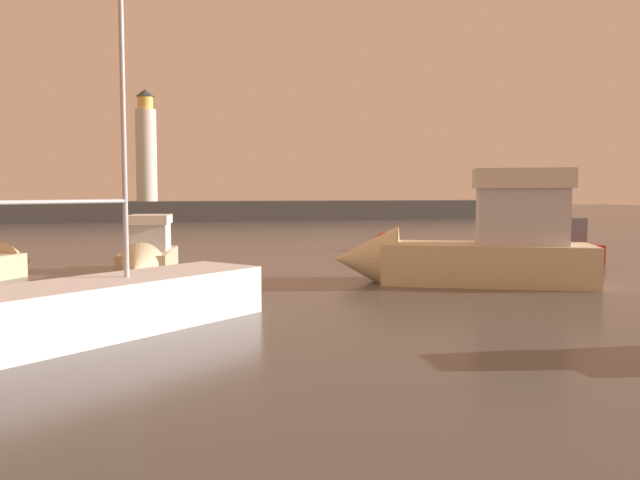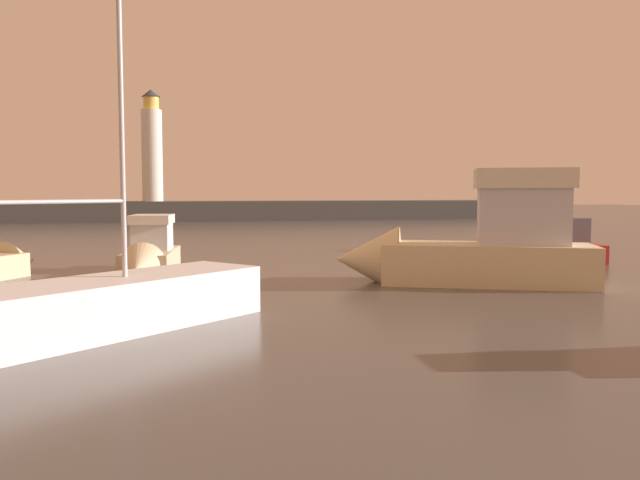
{
  "view_description": "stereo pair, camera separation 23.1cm",
  "coord_description": "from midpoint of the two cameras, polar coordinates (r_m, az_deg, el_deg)",
  "views": [
    {
      "loc": [
        -4.78,
        -1.87,
        3.23
      ],
      "look_at": [
        0.06,
        17.78,
        1.71
      ],
      "focal_mm": 35.96,
      "sensor_mm": 36.0,
      "label": 1
    },
    {
      "loc": [
        -4.56,
        -1.92,
        3.23
      ],
      "look_at": [
        0.06,
        17.78,
        1.71
      ],
      "focal_mm": 35.96,
      "sensor_mm": 36.0,
      "label": 2
    }
  ],
  "objects": [
    {
      "name": "lighthouse",
      "position": [
        73.57,
        -14.64,
        7.87
      ],
      "size": [
        2.24,
        2.24,
        12.24
      ],
      "color": "silver",
      "rests_on": "breakwater"
    },
    {
      "name": "motorboat_2",
      "position": [
        23.15,
        13.02,
        -0.67
      ],
      "size": [
        9.24,
        5.94,
        4.48
      ],
      "color": "beige",
      "rests_on": "ground_plane"
    },
    {
      "name": "motorboat_0",
      "position": [
        33.55,
        20.75,
        -0.47
      ],
      "size": [
        2.18,
        5.93,
        2.29
      ],
      "color": "#B21E1E",
      "rests_on": "ground_plane"
    },
    {
      "name": "ground_plane",
      "position": [
        38.07,
        -6.08,
        -0.61
      ],
      "size": [
        220.0,
        220.0,
        0.0
      ],
      "primitive_type": "plane",
      "color": "#4C4742"
    },
    {
      "name": "motorboat_4",
      "position": [
        25.92,
        -14.8,
        -1.34
      ],
      "size": [
        2.5,
        6.19,
        2.69
      ],
      "color": "beige",
      "rests_on": "ground_plane"
    },
    {
      "name": "sailboat_moored",
      "position": [
        15.41,
        -19.14,
        -5.57
      ],
      "size": [
        8.15,
        7.3,
        11.17
      ],
      "color": "white",
      "rests_on": "ground_plane"
    },
    {
      "name": "mooring_buoy",
      "position": [
        35.65,
        6.25,
        -0.13
      ],
      "size": [
        1.01,
        1.01,
        1.01
      ],
      "primitive_type": "sphere",
      "color": "red",
      "rests_on": "ground_plane"
    },
    {
      "name": "breakwater",
      "position": [
        73.57,
        -9.54,
        2.57
      ],
      "size": [
        73.84,
        5.87,
        2.22
      ],
      "primitive_type": "cube",
      "color": "#423F3D",
      "rests_on": "ground_plane"
    }
  ]
}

